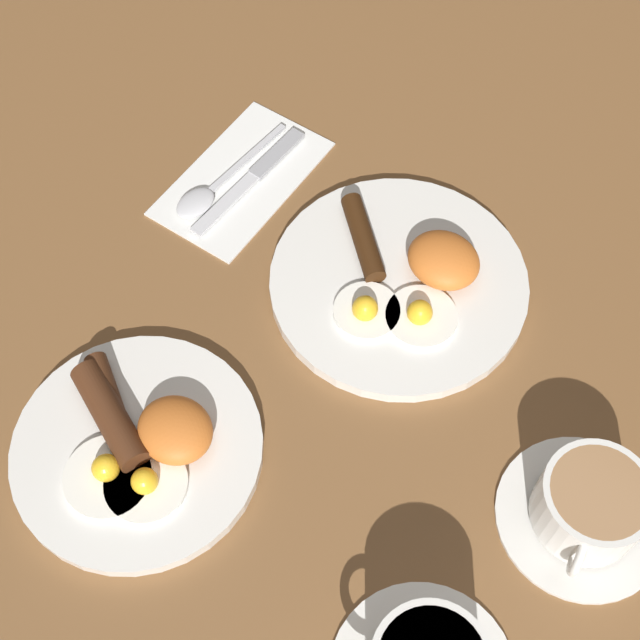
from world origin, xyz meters
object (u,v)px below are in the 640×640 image
spoon (206,193)px  breakfast_plate_far (138,444)px  knife (255,175)px  breakfast_plate_near (403,280)px  teacup_near (589,507)px

spoon → breakfast_plate_far: bearing=31.2°
knife → spoon: spoon is taller
knife → spoon: (0.02, 0.06, 0.00)m
breakfast_plate_near → breakfast_plate_far: (0.08, 0.31, 0.00)m
teacup_near → knife: bearing=-11.4°
breakfast_plate_far → teacup_near: 0.42m
teacup_near → spoon: 0.52m
breakfast_plate_near → breakfast_plate_far: 0.32m
breakfast_plate_far → spoon: breakfast_plate_far is taller
breakfast_plate_far → knife: breakfast_plate_far is taller
breakfast_plate_far → knife: bearing=-65.6°
breakfast_plate_far → teacup_near: size_ratio=1.52×
teacup_near → spoon: bearing=-4.9°
teacup_near → knife: teacup_near is taller
breakfast_plate_near → spoon: breakfast_plate_near is taller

